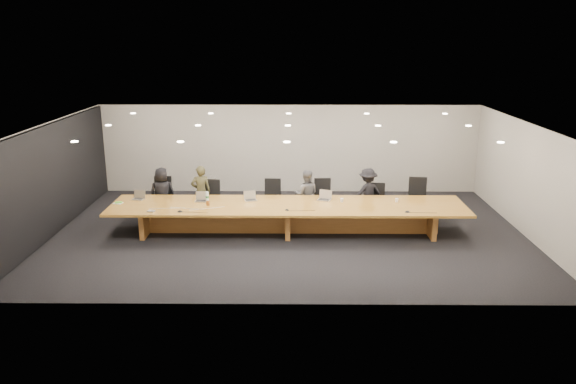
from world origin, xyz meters
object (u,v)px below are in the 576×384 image
person_a (162,193)px  person_b (201,192)px  paper_cup_near (342,200)px  person_d (368,193)px  laptop_c (251,196)px  paper_cup_far (397,200)px  mic_center (287,210)px  amber_mug (208,203)px  chair_far_right (418,199)px  water_bottle (207,197)px  av_box (151,211)px  mic_right (408,211)px  conference_table (288,213)px  person_c (306,194)px  chair_mid_right (323,198)px  laptop_d (324,195)px  chair_left (210,199)px  chair_mid_left (272,198)px  chair_right (377,201)px  chair_far_left (162,197)px  laptop_a (138,195)px  mic_left (180,211)px  laptop_b (201,197)px

person_a → person_b: 1.05m
paper_cup_near → person_a: bearing=169.5°
person_d → laptop_c: size_ratio=4.46×
paper_cup_far → mic_center: bearing=-165.7°
person_a → amber_mug: size_ratio=13.20×
chair_far_right → paper_cup_far: 1.20m
laptop_c → paper_cup_near: 2.36m
water_bottle → av_box: size_ratio=1.48×
person_d → mic_right: 2.01m
av_box → paper_cup_near: bearing=27.1°
chair_far_right → paper_cup_near: 2.36m
av_box → mic_center: bearing=19.5°
conference_table → person_c: 1.30m
chair_mid_right → laptop_c: chair_mid_right is taller
person_b → laptop_d: person_b is taller
chair_left → laptop_c: size_ratio=3.43×
chair_mid_left → chair_far_right: 4.00m
chair_far_right → chair_right: bearing=-173.7°
person_a → water_bottle: 1.64m
chair_mid_right → av_box: size_ratio=6.44×
conference_table → person_d: (2.18, 1.27, 0.18)m
conference_table → laptop_d: 1.08m
chair_far_left → laptop_a: size_ratio=3.73×
conference_table → mic_right: 2.99m
chair_mid_left → laptop_d: (1.39, -0.88, 0.34)m
chair_mid_right → mic_center: chair_mid_right is taller
chair_mid_left → chair_mid_right: chair_mid_right is taller
person_a → person_d: person_a is taller
chair_far_right → mic_center: 3.93m
laptop_d → mic_right: (1.98, -1.00, -0.11)m
person_a → laptop_c: size_ratio=4.58×
av_box → mic_left: 0.70m
mic_center → mic_right: (2.93, -0.14, 0.00)m
chair_mid_right → person_c: person_c is taller
mic_center → person_b: bearing=144.9°
chair_mid_right → laptop_a: 4.97m
conference_table → mic_left: size_ratio=67.84×
av_box → mic_left: (0.70, 0.00, 0.00)m
water_bottle → laptop_c: bearing=5.3°
person_d → chair_mid_right: bearing=-21.4°
person_a → paper_cup_far: person_a is taller
chair_far_left → mic_left: chair_far_left is taller
chair_mid_left → laptop_a: 3.60m
chair_mid_right → laptop_b: (-3.21, -0.99, 0.33)m
person_a → amber_mug: bearing=129.3°
paper_cup_near → mic_left: (-4.01, -0.86, -0.03)m
paper_cup_far → water_bottle: bearing=-179.9°
person_c → laptop_d: bearing=123.3°
chair_far_right → person_c: 3.06m
chair_far_left → av_box: 1.90m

